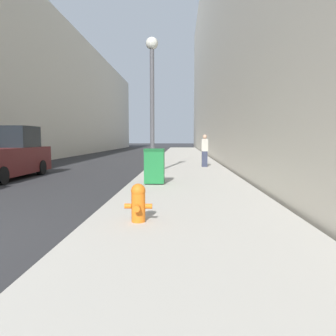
# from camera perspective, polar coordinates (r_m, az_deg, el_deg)

# --- Properties ---
(sidewalk_right) EXTENTS (3.89, 60.00, 0.15)m
(sidewalk_right) POSITION_cam_1_polar(r_m,az_deg,el_deg) (22.05, 2.94, 1.21)
(sidewalk_right) COLOR #B7B2A8
(sidewalk_right) RESTS_ON ground
(building_left_glass) EXTENTS (12.00, 60.00, 11.50)m
(building_left_glass) POSITION_cam_1_polar(r_m,az_deg,el_deg) (34.06, -25.53, 11.69)
(building_left_glass) COLOR beige
(building_left_glass) RESTS_ON ground
(building_right_stone) EXTENTS (12.00, 60.00, 19.70)m
(building_right_stone) POSITION_cam_1_polar(r_m,az_deg,el_deg) (32.20, 18.26, 19.78)
(building_right_stone) COLOR beige
(building_right_stone) RESTS_ON ground
(fire_hydrant) EXTENTS (0.48, 0.37, 0.67)m
(fire_hydrant) POSITION_cam_1_polar(r_m,az_deg,el_deg) (5.74, -5.20, -5.89)
(fire_hydrant) COLOR orange
(fire_hydrant) RESTS_ON sidewalk_right
(trash_bin) EXTENTS (0.64, 0.60, 1.13)m
(trash_bin) POSITION_cam_1_polar(r_m,az_deg,el_deg) (10.46, -2.37, 0.39)
(trash_bin) COLOR #1E7538
(trash_bin) RESTS_ON sidewalk_right
(lamppost) EXTENTS (0.50, 0.50, 5.54)m
(lamppost) POSITION_cam_1_polar(r_m,az_deg,el_deg) (13.81, -2.79, 13.34)
(lamppost) COLOR #4C4C51
(lamppost) RESTS_ON sidewalk_right
(pickup_truck) EXTENTS (2.20, 5.18, 2.11)m
(pickup_truck) POSITION_cam_1_polar(r_m,az_deg,el_deg) (14.65, -27.06, 1.79)
(pickup_truck) COLOR #561919
(pickup_truck) RESTS_ON ground
(pedestrian_on_sidewalk) EXTENTS (0.33, 0.22, 1.64)m
(pedestrian_on_sidewalk) POSITION_cam_1_polar(r_m,az_deg,el_deg) (16.74, 6.40, 3.01)
(pedestrian_on_sidewalk) COLOR #2D3347
(pedestrian_on_sidewalk) RESTS_ON sidewalk_right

